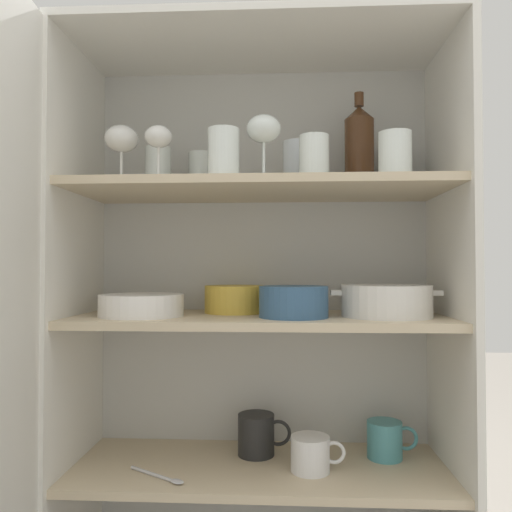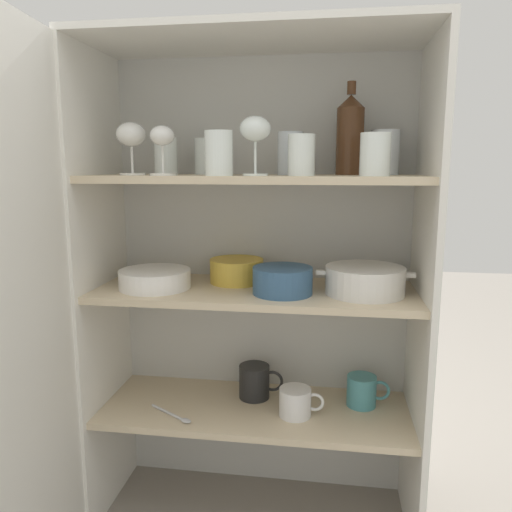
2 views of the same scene
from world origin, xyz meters
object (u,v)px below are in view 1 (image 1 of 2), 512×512
(wine_bottle, at_px, (359,147))
(coffee_mug_primary, at_px, (257,434))
(mixing_bowl_large, at_px, (294,300))
(serving_bowl_small, at_px, (235,298))
(casserole_dish, at_px, (386,301))
(plate_stack_white, at_px, (142,305))

(wine_bottle, distance_m, coffee_mug_primary, 0.80)
(mixing_bowl_large, height_order, serving_bowl_small, mixing_bowl_large)
(serving_bowl_small, height_order, casserole_dish, casserole_dish)
(wine_bottle, distance_m, casserole_dish, 0.41)
(mixing_bowl_large, distance_m, casserole_dish, 0.23)
(plate_stack_white, xyz_separation_m, mixing_bowl_large, (0.37, -0.01, 0.01))
(mixing_bowl_large, height_order, casserole_dish, casserole_dish)
(plate_stack_white, bearing_deg, serving_bowl_small, 25.50)
(plate_stack_white, relative_size, casserole_dish, 0.77)
(wine_bottle, xyz_separation_m, plate_stack_white, (-0.55, -0.10, -0.41))
(wine_bottle, relative_size, coffee_mug_primary, 1.83)
(mixing_bowl_large, relative_size, coffee_mug_primary, 1.20)
(serving_bowl_small, xyz_separation_m, casserole_dish, (0.38, -0.09, -0.00))
(wine_bottle, distance_m, plate_stack_white, 0.69)
(casserole_dish, xyz_separation_m, coffee_mug_primary, (-0.32, 0.08, -0.35))
(serving_bowl_small, xyz_separation_m, coffee_mug_primary, (0.06, -0.01, -0.36))
(plate_stack_white, height_order, casserole_dish, casserole_dish)
(casserole_dish, bearing_deg, serving_bowl_small, 166.85)
(mixing_bowl_large, distance_m, serving_bowl_small, 0.19)
(serving_bowl_small, distance_m, casserole_dish, 0.39)
(plate_stack_white, height_order, serving_bowl_small, serving_bowl_small)
(plate_stack_white, bearing_deg, coffee_mug_primary, 18.89)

